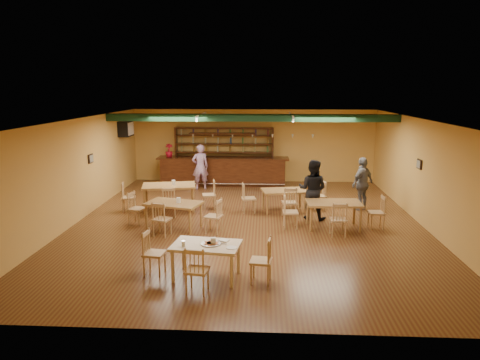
# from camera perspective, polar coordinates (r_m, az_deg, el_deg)

# --- Properties ---
(floor) EXTENTS (12.00, 12.00, 0.00)m
(floor) POSITION_cam_1_polar(r_m,az_deg,el_deg) (13.22, 0.98, -5.43)
(floor) COLOR #552D18
(floor) RESTS_ON ground
(ceiling_beam) EXTENTS (10.00, 0.30, 0.25)m
(ceiling_beam) POSITION_cam_1_polar(r_m,az_deg,el_deg) (15.47, 1.41, 7.90)
(ceiling_beam) COLOR black
(ceiling_beam) RESTS_ON ceiling
(track_rail_left) EXTENTS (0.05, 2.50, 0.05)m
(track_rail_left) POSITION_cam_1_polar(r_m,az_deg,el_deg) (16.21, -4.96, 8.28)
(track_rail_left) COLOR white
(track_rail_left) RESTS_ON ceiling
(track_rail_right) EXTENTS (0.05, 2.50, 0.05)m
(track_rail_right) POSITION_cam_1_polar(r_m,az_deg,el_deg) (16.08, 6.52, 8.22)
(track_rail_right) COLOR white
(track_rail_right) RESTS_ON ceiling
(ac_unit) EXTENTS (0.34, 0.70, 0.48)m
(ac_unit) POSITION_cam_1_polar(r_m,az_deg,el_deg) (17.70, -14.28, 6.33)
(ac_unit) COLOR white
(ac_unit) RESTS_ON wall_left
(picture_left) EXTENTS (0.04, 0.34, 0.28)m
(picture_left) POSITION_cam_1_polar(r_m,az_deg,el_deg) (14.83, -18.42, 2.59)
(picture_left) COLOR black
(picture_left) RESTS_ON wall_left
(picture_right) EXTENTS (0.04, 0.34, 0.28)m
(picture_right) POSITION_cam_1_polar(r_m,az_deg,el_deg) (14.05, 21.80, 1.88)
(picture_right) COLOR black
(picture_right) RESTS_ON wall_right
(bar_counter) EXTENTS (5.26, 0.85, 1.13)m
(bar_counter) POSITION_cam_1_polar(r_m,az_deg,el_deg) (18.16, -2.17, 1.13)
(bar_counter) COLOR black
(bar_counter) RESTS_ON ground
(back_bar_hutch) EXTENTS (4.07, 0.40, 2.28)m
(back_bar_hutch) POSITION_cam_1_polar(r_m,az_deg,el_deg) (18.69, -2.00, 3.21)
(back_bar_hutch) COLOR black
(back_bar_hutch) RESTS_ON ground
(poinsettia) EXTENTS (0.38, 0.38, 0.53)m
(poinsettia) POSITION_cam_1_polar(r_m,az_deg,el_deg) (18.36, -9.00, 3.73)
(poinsettia) COLOR #B61026
(poinsettia) RESTS_ON bar_counter
(dining_table_a) EXTENTS (1.82, 1.30, 0.83)m
(dining_table_a) POSITION_cam_1_polar(r_m,az_deg,el_deg) (14.64, -8.96, -2.19)
(dining_table_a) COLOR olive
(dining_table_a) RESTS_ON ground
(dining_table_b) EXTENTS (1.52, 1.08, 0.69)m
(dining_table_b) POSITION_cam_1_polar(r_m,az_deg,el_deg) (14.41, 5.61, -2.60)
(dining_table_b) COLOR olive
(dining_table_b) RESTS_ON ground
(dining_table_c) EXTENTS (1.67, 1.26, 0.74)m
(dining_table_c) POSITION_cam_1_polar(r_m,az_deg,el_deg) (12.76, -8.37, -4.45)
(dining_table_c) COLOR olive
(dining_table_c) RESTS_ON ground
(dining_table_d) EXTENTS (1.53, 0.95, 0.75)m
(dining_table_d) POSITION_cam_1_polar(r_m,az_deg,el_deg) (12.90, 11.75, -4.38)
(dining_table_d) COLOR olive
(dining_table_d) RESTS_ON ground
(near_table) EXTENTS (1.48, 1.05, 0.74)m
(near_table) POSITION_cam_1_polar(r_m,az_deg,el_deg) (9.46, -4.29, -10.21)
(near_table) COLOR beige
(near_table) RESTS_ON ground
(pizza_tray) EXTENTS (0.51, 0.51, 0.01)m
(pizza_tray) POSITION_cam_1_polar(r_m,az_deg,el_deg) (9.31, -3.72, -8.08)
(pizza_tray) COLOR silver
(pizza_tray) RESTS_ON near_table
(parmesan_shaker) EXTENTS (0.08, 0.08, 0.11)m
(parmesan_shaker) POSITION_cam_1_polar(r_m,az_deg,el_deg) (9.24, -7.19, -8.01)
(parmesan_shaker) COLOR #EAE5C6
(parmesan_shaker) RESTS_ON near_table
(napkin_stack) EXTENTS (0.24, 0.22, 0.03)m
(napkin_stack) POSITION_cam_1_polar(r_m,az_deg,el_deg) (9.47, -2.09, -7.68)
(napkin_stack) COLOR white
(napkin_stack) RESTS_ON near_table
(pizza_server) EXTENTS (0.33, 0.19, 0.00)m
(pizza_server) POSITION_cam_1_polar(r_m,az_deg,el_deg) (9.34, -2.78, -7.95)
(pizza_server) COLOR silver
(pizza_server) RESTS_ON pizza_tray
(side_plate) EXTENTS (0.25, 0.25, 0.01)m
(side_plate) POSITION_cam_1_polar(r_m,az_deg,el_deg) (9.09, -1.07, -8.58)
(side_plate) COLOR white
(side_plate) RESTS_ON near_table
(patron_bar) EXTENTS (0.74, 0.59, 1.76)m
(patron_bar) POSITION_cam_1_polar(r_m,az_deg,el_deg) (17.39, -5.07, 1.67)
(patron_bar) COLOR #964DA8
(patron_bar) RESTS_ON ground
(patron_right_a) EXTENTS (1.05, 0.94, 1.80)m
(patron_right_a) POSITION_cam_1_polar(r_m,az_deg,el_deg) (13.57, 9.18, -1.20)
(patron_right_a) COLOR black
(patron_right_a) RESTS_ON ground
(patron_right_b) EXTENTS (1.02, 1.00, 1.72)m
(patron_right_b) POSITION_cam_1_polar(r_m,az_deg,el_deg) (14.91, 15.26, -0.46)
(patron_right_b) COLOR slate
(patron_right_b) RESTS_ON ground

